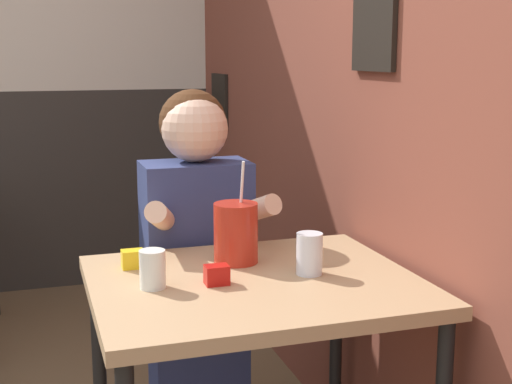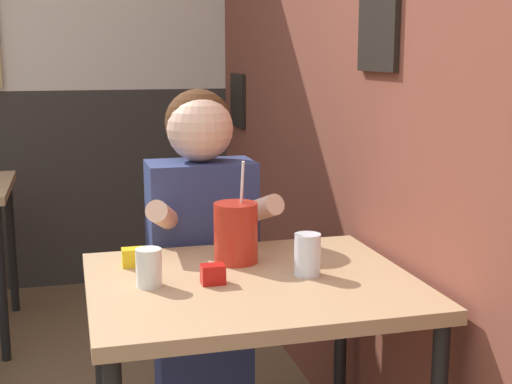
# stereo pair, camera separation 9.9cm
# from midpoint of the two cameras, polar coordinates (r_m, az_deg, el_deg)

# --- Properties ---
(brick_wall_right) EXTENTS (0.08, 4.59, 2.70)m
(brick_wall_right) POSITION_cam_midpoint_polar(r_m,az_deg,el_deg) (2.90, 4.71, 12.03)
(brick_wall_right) COLOR brown
(brick_wall_right) RESTS_ON ground_plane
(back_wall) EXTENTS (5.29, 0.09, 2.70)m
(back_wall) POSITION_cam_midpoint_polar(r_m,az_deg,el_deg) (4.06, -18.37, 11.32)
(back_wall) COLOR beige
(back_wall) RESTS_ON ground_plane
(main_table) EXTENTS (0.84, 0.71, 0.72)m
(main_table) POSITION_cam_midpoint_polar(r_m,az_deg,el_deg) (1.89, 1.14, -9.23)
(main_table) COLOR tan
(main_table) RESTS_ON ground_plane
(person_seated) EXTENTS (0.42, 0.41, 1.19)m
(person_seated) POSITION_cam_midpoint_polar(r_m,az_deg,el_deg) (2.34, -3.15, -5.48)
(person_seated) COLOR navy
(person_seated) RESTS_ON ground_plane
(cocktail_pitcher) EXTENTS (0.12, 0.12, 0.29)m
(cocktail_pitcher) POSITION_cam_midpoint_polar(r_m,az_deg,el_deg) (1.99, -0.20, -3.28)
(cocktail_pitcher) COLOR #B22819
(cocktail_pitcher) RESTS_ON main_table
(glass_near_pitcher) EXTENTS (0.07, 0.07, 0.11)m
(glass_near_pitcher) POSITION_cam_midpoint_polar(r_m,az_deg,el_deg) (1.89, 5.63, -5.01)
(glass_near_pitcher) COLOR silver
(glass_near_pitcher) RESTS_ON main_table
(glass_center) EXTENTS (0.07, 0.07, 0.10)m
(glass_center) POSITION_cam_midpoint_polar(r_m,az_deg,el_deg) (1.81, -7.02, -6.04)
(glass_center) COLOR silver
(glass_center) RESTS_ON main_table
(condiment_ketchup) EXTENTS (0.06, 0.04, 0.05)m
(condiment_ketchup) POSITION_cam_midpoint_polar(r_m,az_deg,el_deg) (1.82, -1.91, -6.61)
(condiment_ketchup) COLOR #B7140F
(condiment_ketchup) RESTS_ON main_table
(condiment_mustard) EXTENTS (0.06, 0.04, 0.05)m
(condiment_mustard) POSITION_cam_midpoint_polar(r_m,az_deg,el_deg) (1.99, -8.42, -5.20)
(condiment_mustard) COLOR yellow
(condiment_mustard) RESTS_ON main_table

